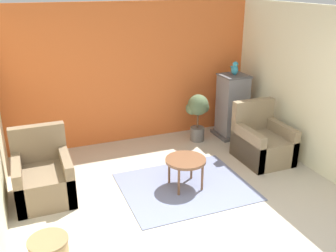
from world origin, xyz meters
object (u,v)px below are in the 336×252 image
object	(u,v)px
wicker_basket	(49,249)
coffee_table	(186,162)
armchair_right	(262,143)
potted_plant	(198,111)
armchair_left	(43,178)
birdcage	(232,107)
parrot	(235,69)

from	to	relation	value
wicker_basket	coffee_table	bearing A→B (deg)	23.27
armchair_right	potted_plant	bearing A→B (deg)	120.07
potted_plant	armchair_left	bearing A→B (deg)	-160.45
birdcage	parrot	distance (m)	0.74
armchair_left	potted_plant	size ratio (longest dim) A/B	1.07
wicker_basket	birdcage	bearing A→B (deg)	32.73
armchair_right	parrot	bearing A→B (deg)	86.50
armchair_right	wicker_basket	xyz separation A→B (m)	(-3.60, -1.24, -0.16)
potted_plant	wicker_basket	size ratio (longest dim) A/B	2.06
birdcage	wicker_basket	world-z (taller)	birdcage
birdcage	parrot	xyz separation A→B (m)	(0.00, 0.00, 0.74)
coffee_table	armchair_left	xyz separation A→B (m)	(-1.95, 0.49, -0.11)
coffee_table	parrot	world-z (taller)	parrot
armchair_left	potted_plant	distance (m)	3.06
wicker_basket	armchair_right	bearing A→B (deg)	19.01
coffee_table	armchair_left	bearing A→B (deg)	165.84
parrot	potted_plant	size ratio (longest dim) A/B	0.29
coffee_table	potted_plant	bearing A→B (deg)	58.54
armchair_left	armchair_right	size ratio (longest dim) A/B	1.00
armchair_left	birdcage	size ratio (longest dim) A/B	0.79
coffee_table	armchair_right	xyz separation A→B (m)	(1.58, 0.37, -0.11)
wicker_basket	armchair_left	bearing A→B (deg)	87.15
armchair_left	parrot	world-z (taller)	parrot
wicker_basket	parrot	bearing A→B (deg)	32.76
coffee_table	potted_plant	distance (m)	1.78
potted_plant	wicker_basket	bearing A→B (deg)	-141.04
parrot	potted_plant	bearing A→B (deg)	178.58
armchair_left	parrot	xyz separation A→B (m)	(3.60, 1.00, 1.03)
coffee_table	armchair_right	distance (m)	1.63
coffee_table	potted_plant	size ratio (longest dim) A/B	0.65
armchair_left	birdcage	bearing A→B (deg)	15.52
potted_plant	parrot	bearing A→B (deg)	-1.42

